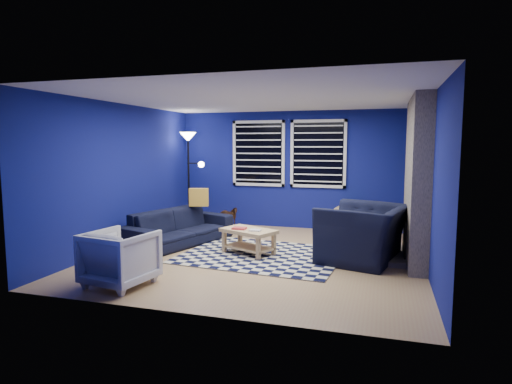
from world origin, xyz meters
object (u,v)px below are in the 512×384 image
tv (416,166)px  coffee_table (249,236)px  sofa (179,227)px  rocking_horse (228,216)px  armchair_big (363,233)px  armchair_bent (120,258)px  cabinet (351,220)px  floor_lamp (189,150)px

tv → coffee_table: 3.47m
sofa → rocking_horse: bearing=3.5°
tv → sofa: tv is taller
armchair_big → sofa: bearing=-78.7°
armchair_bent → tv: bearing=-124.7°
rocking_horse → cabinet: cabinet is taller
cabinet → floor_lamp: size_ratio=0.32×
armchair_bent → coffee_table: bearing=-110.3°
sofa → armchair_bent: bearing=-154.6°
armchair_bent → cabinet: (2.58, 4.14, -0.09)m
armchair_big → coffee_table: size_ratio=1.32×
cabinet → floor_lamp: bearing=-167.1°
tv → cabinet: tv is taller
coffee_table → floor_lamp: floor_lamp is taller
rocking_horse → coffee_table: 2.09m
rocking_horse → tv: bearing=-80.3°
tv → rocking_horse: bearing=-177.9°
coffee_table → floor_lamp: bearing=136.2°
rocking_horse → cabinet: size_ratio=0.77×
armchair_bent → rocking_horse: 3.76m
armchair_bent → coffee_table: armchair_bent is taller
tv → rocking_horse: (-3.70, -0.14, -1.12)m
tv → floor_lamp: size_ratio=0.49×
coffee_table → sofa: bearing=167.8°
armchair_bent → armchair_big: bearing=-135.4°
armchair_big → cabinet: 2.11m
armchair_big → tv: bearing=169.8°
armchair_big → rocking_horse: bearing=-106.1°
rocking_horse → cabinet: (2.52, 0.39, -0.02)m
sofa → floor_lamp: 2.11m
sofa → armchair_bent: 2.27m
floor_lamp → cabinet: bearing=6.1°
rocking_horse → armchair_bent: bearing=-173.3°
tv → sofa: 4.52m
tv → cabinet: (-1.17, 0.25, -1.13)m
tv → sofa: (-4.07, -1.64, -1.09)m
tv → armchair_bent: 5.51m
armchair_bent → coffee_table: (1.10, 1.94, -0.05)m
floor_lamp → armchair_bent: bearing=-77.8°
armchair_big → rocking_horse: 3.32m
coffee_table → cabinet: cabinet is taller
armchair_bent → cabinet: size_ratio=1.19×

